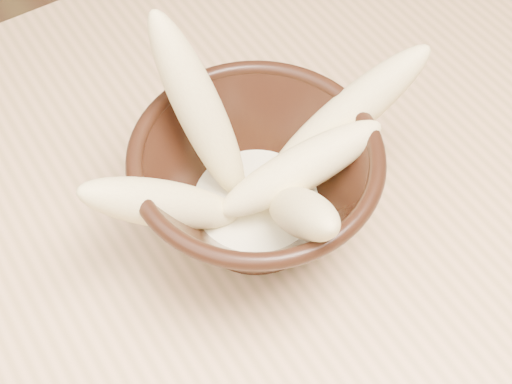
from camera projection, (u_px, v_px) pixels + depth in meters
table at (249, 355)px, 0.59m from camera, size 1.20×0.80×0.75m
bowl at (256, 185)px, 0.52m from camera, size 0.18×0.18×0.10m
milk_puddle at (256, 204)px, 0.54m from camera, size 0.10×0.10×0.01m
banana_upright at (199, 110)px, 0.50m from camera, size 0.05×0.11×0.15m
banana_left at (164, 204)px, 0.49m from camera, size 0.13×0.06×0.10m
banana_right at (346, 116)px, 0.53m from camera, size 0.15×0.06×0.12m
banana_across at (300, 169)px, 0.51m from camera, size 0.14×0.06×0.07m
banana_front at (301, 213)px, 0.48m from camera, size 0.06×0.11×0.11m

